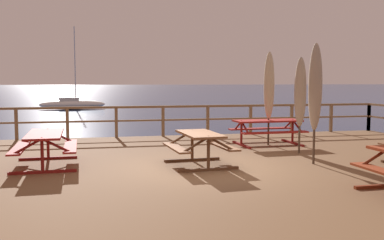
{
  "coord_description": "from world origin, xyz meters",
  "views": [
    {
      "loc": [
        -2.28,
        -9.69,
        2.67
      ],
      "look_at": [
        0.0,
        0.89,
        1.71
      ],
      "focal_mm": 41.41,
      "sensor_mm": 36.0,
      "label": 1
    }
  ],
  "objects": [
    {
      "name": "patio_umbrella_tall_mid_left",
      "position": [
        2.84,
        2.96,
        2.52
      ],
      "size": [
        0.32,
        0.32,
        2.84
      ],
      "color": "#4C3828",
      "rests_on": "wooden_deck"
    },
    {
      "name": "patio_umbrella_short_back",
      "position": [
        3.05,
        1.28,
        2.36
      ],
      "size": [
        0.32,
        0.32,
        2.6
      ],
      "color": "#4C3828",
      "rests_on": "wooden_deck"
    },
    {
      "name": "patio_umbrella_tall_mid_right",
      "position": [
        2.71,
        -0.2,
        2.51
      ],
      "size": [
        0.32,
        0.32,
        2.84
      ],
      "color": "#4C3828",
      "rests_on": "wooden_deck"
    },
    {
      "name": "sailboat_distant",
      "position": [
        -4.52,
        33.2,
        0.51
      ],
      "size": [
        6.1,
        2.07,
        7.72
      ],
      "color": "white",
      "rests_on": "ground"
    },
    {
      "name": "picnic_table_back_right",
      "position": [
        0.03,
        0.17,
        1.26
      ],
      "size": [
        1.51,
        1.71,
        0.78
      ],
      "color": "brown",
      "rests_on": "wooden_deck"
    },
    {
      "name": "picnic_table_front_left",
      "position": [
        2.83,
        3.01,
        1.27
      ],
      "size": [
        2.12,
        1.48,
        0.78
      ],
      "color": "maroon",
      "rests_on": "wooden_deck"
    },
    {
      "name": "picnic_table_mid_right",
      "position": [
        -3.46,
        0.89,
        1.27
      ],
      "size": [
        1.47,
        2.15,
        0.78
      ],
      "color": "maroon",
      "rests_on": "wooden_deck"
    },
    {
      "name": "ground_plane",
      "position": [
        0.0,
        0.0,
        0.0
      ],
      "size": [
        600.0,
        600.0,
        0.0
      ],
      "primitive_type": "plane",
      "color": "navy"
    },
    {
      "name": "railing_waterside_far",
      "position": [
        0.0,
        5.76,
        1.45
      ],
      "size": [
        16.43,
        0.1,
        1.09
      ],
      "color": "brown",
      "rests_on": "wooden_deck"
    },
    {
      "name": "wooden_deck",
      "position": [
        0.0,
        0.0,
        0.35
      ],
      "size": [
        16.63,
        11.81,
        0.71
      ],
      "primitive_type": "cube",
      "color": "brown",
      "rests_on": "ground"
    }
  ]
}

